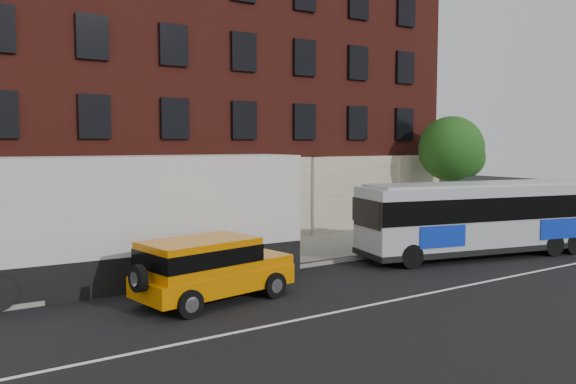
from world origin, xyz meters
TOP-DOWN VIEW (x-y plane):
  - ground at (0.00, 0.00)m, footprint 120.00×120.00m
  - sidewalk at (0.00, 9.00)m, footprint 60.00×6.00m
  - kerb at (0.00, 6.00)m, footprint 60.00×0.25m
  - lane_line at (0.00, 0.50)m, footprint 60.00×0.12m
  - building at (-0.01, 16.92)m, footprint 30.00×12.10m
  - sign_pole at (-8.50, 6.15)m, footprint 0.30×0.20m
  - street_tree at (13.54, 9.48)m, footprint 3.60×3.60m
  - city_bus at (9.00, 3.59)m, footprint 11.88×5.00m
  - yellow_suv at (-4.24, 3.51)m, footprint 5.31×2.88m
  - shipping_container at (-6.07, 7.07)m, footprint 13.39×3.45m

SIDE VIEW (x-z plane):
  - ground at x=0.00m, z-range 0.00..0.00m
  - lane_line at x=0.00m, z-range 0.00..0.01m
  - sidewalk at x=0.00m, z-range 0.00..0.15m
  - kerb at x=0.00m, z-range 0.00..0.15m
  - yellow_suv at x=-4.24m, z-range 0.15..2.13m
  - sign_pole at x=-8.50m, z-range 0.20..2.70m
  - city_bus at x=9.00m, z-range 0.17..3.35m
  - shipping_container at x=-6.07m, z-range -0.02..4.40m
  - street_tree at x=13.54m, z-range 1.31..7.51m
  - building at x=-0.01m, z-range 0.08..15.08m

